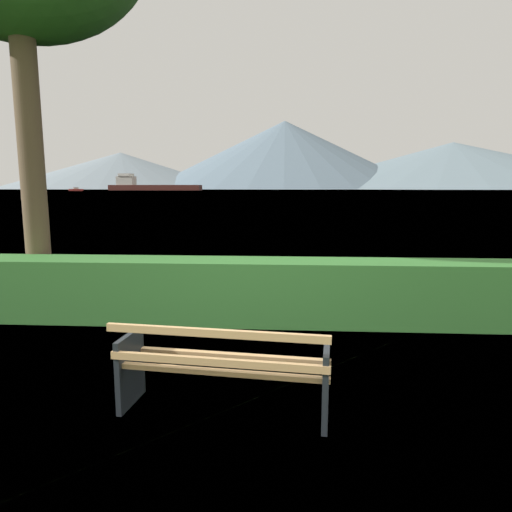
{
  "coord_description": "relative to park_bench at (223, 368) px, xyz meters",
  "views": [
    {
      "loc": [
        0.52,
        -3.76,
        2.01
      ],
      "look_at": [
        0.0,
        4.42,
        0.74
      ],
      "focal_mm": 31.28,
      "sensor_mm": 36.0,
      "label": 1
    }
  ],
  "objects": [
    {
      "name": "sailboat_mid",
      "position": [
        -118.14,
        245.69,
        0.29
      ],
      "size": [
        8.07,
        6.19,
        2.02
      ],
      "color": "#B2332D",
      "rests_on": "water_surface"
    },
    {
      "name": "distant_hills",
      "position": [
        57.63,
        582.6,
        33.7
      ],
      "size": [
        779.11,
        429.72,
        86.45
      ],
      "color": "gray",
      "rests_on": "ground_plane"
    },
    {
      "name": "water_surface",
      "position": [
        0.01,
        308.28,
        -0.43
      ],
      "size": [
        620.0,
        620.0,
        0.0
      ],
      "primitive_type": "plane",
      "color": "#7A99A8",
      "rests_on": "ground_plane"
    },
    {
      "name": "cargo_ship_large",
      "position": [
        -89.26,
        287.81,
        2.63
      ],
      "size": [
        61.83,
        12.8,
        10.96
      ],
      "color": "#471E19",
      "rests_on": "water_surface"
    },
    {
      "name": "hedge_row",
      "position": [
        0.01,
        2.79,
        0.04
      ],
      "size": [
        8.28,
        0.76,
        0.94
      ],
      "primitive_type": "cube",
      "color": "#387A33",
      "rests_on": "ground_plane"
    },
    {
      "name": "park_bench",
      "position": [
        0.0,
        0.0,
        0.0
      ],
      "size": [
        1.93,
        0.78,
        0.87
      ],
      "color": "tan",
      "rests_on": "ground_plane"
    },
    {
      "name": "ground_plane",
      "position": [
        0.01,
        0.06,
        -0.43
      ],
      "size": [
        1400.0,
        1400.0,
        0.0
      ],
      "primitive_type": "plane",
      "color": "#4C6B33"
    }
  ]
}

